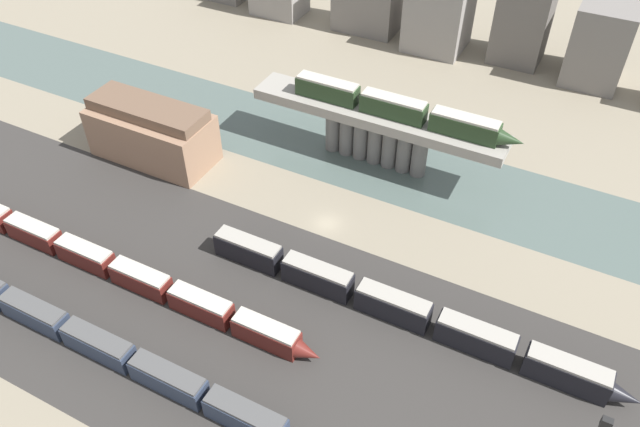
% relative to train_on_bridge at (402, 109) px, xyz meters
% --- Properties ---
extents(ground_plane, '(400.00, 400.00, 0.00)m').
position_rel_train_on_bridge_xyz_m(ground_plane, '(-4.29, -18.96, -12.21)').
color(ground_plane, gray).
extents(railbed_yard, '(280.00, 42.00, 0.01)m').
position_rel_train_on_bridge_xyz_m(railbed_yard, '(-4.29, -42.96, -12.21)').
color(railbed_yard, '#33302D').
rests_on(railbed_yard, ground).
extents(river_water, '(320.00, 19.55, 0.01)m').
position_rel_train_on_bridge_xyz_m(river_water, '(-4.29, 0.00, -12.21)').
color(river_water, '#4C5B56').
rests_on(river_water, ground).
extents(bridge, '(45.48, 7.11, 10.48)m').
position_rel_train_on_bridge_xyz_m(bridge, '(-4.29, -0.00, -4.89)').
color(bridge, gray).
rests_on(bridge, ground).
extents(train_on_bridge, '(40.14, 2.97, 3.55)m').
position_rel_train_on_bridge_xyz_m(train_on_bridge, '(0.00, 0.00, 0.00)').
color(train_on_bridge, '#23381E').
rests_on(train_on_bridge, bridge).
extents(train_yard_near, '(59.47, 2.82, 3.56)m').
position_rel_train_on_bridge_xyz_m(train_yard_near, '(-18.28, -55.06, -10.47)').
color(train_yard_near, '#2D384C').
rests_on(train_yard_near, ground).
extents(train_yard_mid, '(65.39, 2.81, 3.56)m').
position_rel_train_on_bridge_xyz_m(train_yard_mid, '(-26.10, -43.49, -10.47)').
color(train_yard_mid, '#5B1E19').
rests_on(train_yard_mid, ground).
extents(train_yard_far, '(61.20, 2.91, 4.10)m').
position_rel_train_on_bridge_xyz_m(train_yard_far, '(13.46, -31.61, -10.20)').
color(train_yard_far, black).
rests_on(train_yard_far, ground).
extents(warehouse_building, '(22.20, 10.36, 11.05)m').
position_rel_train_on_bridge_xyz_m(warehouse_building, '(-40.39, -16.98, -6.96)').
color(warehouse_building, '#937056').
rests_on(warehouse_building, ground).
extents(city_block_right, '(13.19, 12.88, 15.64)m').
position_rel_train_on_bridge_xyz_m(city_block_right, '(-9.20, 47.07, -4.39)').
color(city_block_right, gray).
rests_on(city_block_right, ground).
extents(city_block_far_right, '(11.01, 11.03, 21.71)m').
position_rel_train_on_bridge_xyz_m(city_block_far_right, '(8.95, 49.91, -1.36)').
color(city_block_far_right, '#605B56').
rests_on(city_block_far_right, ground).
extents(city_block_tall, '(11.46, 14.13, 16.95)m').
position_rel_train_on_bridge_xyz_m(city_block_tall, '(25.62, 48.53, -3.73)').
color(city_block_tall, slate).
rests_on(city_block_tall, ground).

